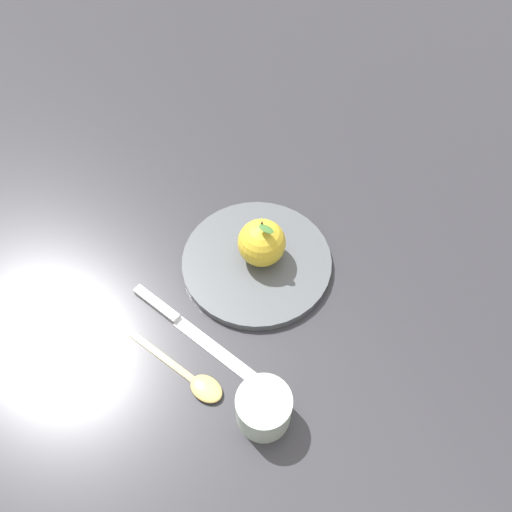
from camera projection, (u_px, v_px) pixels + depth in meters
The scene contains 6 objects.
ground_plane at pixel (247, 269), 0.78m from camera, with size 2.40×2.40×0.00m, color #2D2D33.
dinner_plate at pixel (256, 260), 0.78m from camera, with size 0.23×0.23×0.01m.
apple at pixel (262, 243), 0.75m from camera, with size 0.07×0.07×0.09m.
cup at pixel (264, 408), 0.63m from camera, with size 0.07×0.07×0.06m.
knife at pixel (182, 324), 0.73m from camera, with size 0.22×0.09×0.01m.
spoon at pixel (196, 381), 0.67m from camera, with size 0.16×0.08×0.01m.
Camera 1 is at (0.37, -0.22, 0.66)m, focal length 35.02 mm.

